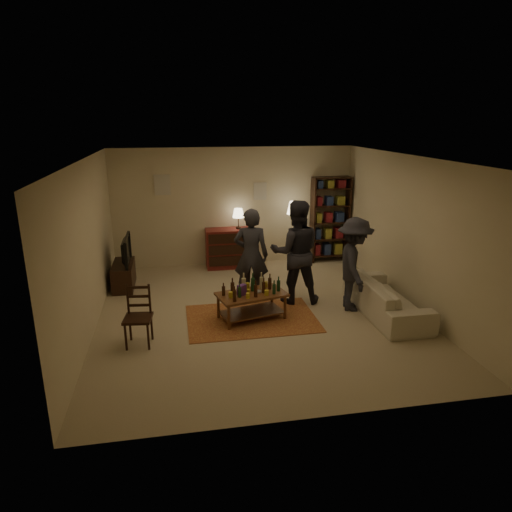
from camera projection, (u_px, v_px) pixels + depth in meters
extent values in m
plane|color=#C6B793|center=(258.00, 313.00, 8.07)|extent=(6.00, 6.00, 0.00)
plane|color=beige|center=(234.00, 207.00, 10.50)|extent=(5.50, 0.00, 5.50)
plane|color=beige|center=(88.00, 248.00, 7.20)|extent=(0.00, 6.00, 6.00)
plane|color=beige|center=(409.00, 233.00, 8.15)|extent=(0.00, 6.00, 6.00)
plane|color=beige|center=(311.00, 311.00, 4.85)|extent=(5.50, 0.00, 5.50)
plane|color=white|center=(259.00, 158.00, 7.28)|extent=(6.00, 6.00, 0.00)
cube|color=beige|center=(162.00, 185.00, 10.04)|extent=(0.35, 0.03, 0.45)
cube|color=beige|center=(260.00, 191.00, 10.48)|extent=(0.30, 0.03, 0.40)
cube|color=maroon|center=(252.00, 318.00, 7.86)|extent=(2.20, 1.50, 0.01)
cube|color=brown|center=(252.00, 294.00, 7.73)|extent=(1.26, 0.88, 0.04)
cube|color=brown|center=(252.00, 312.00, 7.82)|extent=(1.14, 0.76, 0.02)
cylinder|color=brown|center=(229.00, 318.00, 7.37)|extent=(0.05, 0.05, 0.43)
cylinder|color=brown|center=(285.00, 308.00, 7.78)|extent=(0.05, 0.05, 0.43)
cylinder|color=brown|center=(218.00, 307.00, 7.81)|extent=(0.05, 0.05, 0.43)
cylinder|color=brown|center=(272.00, 297.00, 8.22)|extent=(0.05, 0.05, 0.43)
cylinder|color=gold|center=(231.00, 295.00, 7.53)|extent=(0.07, 0.07, 0.10)
cylinder|color=gold|center=(248.00, 296.00, 7.50)|extent=(0.07, 0.07, 0.09)
cylinder|color=gold|center=(248.00, 286.00, 7.91)|extent=(0.07, 0.07, 0.11)
cylinder|color=gold|center=(267.00, 293.00, 7.63)|extent=(0.07, 0.07, 0.09)
cylinder|color=gold|center=(266.00, 284.00, 8.00)|extent=(0.07, 0.07, 0.10)
cylinder|color=gold|center=(248.00, 291.00, 7.70)|extent=(0.06, 0.06, 0.08)
cube|color=#663799|center=(241.00, 290.00, 7.64)|extent=(0.17, 0.15, 0.18)
cylinder|color=gray|center=(258.00, 292.00, 7.75)|extent=(0.12, 0.12, 0.03)
cube|color=black|center=(138.00, 318.00, 6.84)|extent=(0.45, 0.45, 0.04)
cylinder|color=black|center=(126.00, 337.00, 6.73)|extent=(0.04, 0.04, 0.43)
cylinder|color=black|center=(148.00, 337.00, 6.75)|extent=(0.04, 0.04, 0.43)
cylinder|color=black|center=(130.00, 327.00, 7.05)|extent=(0.04, 0.04, 0.43)
cylinder|color=black|center=(152.00, 327.00, 7.07)|extent=(0.04, 0.04, 0.43)
cube|color=black|center=(139.00, 298.00, 6.92)|extent=(0.33, 0.07, 0.48)
cube|color=black|center=(124.00, 275.00, 9.27)|extent=(0.40, 1.00, 0.50)
imported|color=black|center=(123.00, 250.00, 9.12)|extent=(0.13, 0.97, 0.56)
cube|color=maroon|center=(228.00, 248.00, 10.46)|extent=(1.00, 0.48, 0.90)
cube|color=black|center=(229.00, 261.00, 10.29)|extent=(0.92, 0.02, 0.22)
cube|color=black|center=(229.00, 250.00, 10.22)|extent=(0.92, 0.02, 0.22)
cube|color=black|center=(229.00, 239.00, 10.14)|extent=(0.92, 0.02, 0.22)
cylinder|color=black|center=(238.00, 228.00, 10.37)|extent=(0.12, 0.12, 0.04)
cylinder|color=black|center=(238.00, 222.00, 10.33)|extent=(0.02, 0.02, 0.22)
cone|color=#FFE5B2|center=(238.00, 213.00, 10.27)|extent=(0.26, 0.26, 0.20)
cube|color=black|center=(313.00, 221.00, 10.71)|extent=(0.04, 0.34, 2.00)
cube|color=black|center=(347.00, 219.00, 10.86)|extent=(0.04, 0.34, 2.00)
cube|color=black|center=(328.00, 254.00, 11.03)|extent=(0.90, 0.34, 0.03)
cube|color=black|center=(329.00, 238.00, 10.91)|extent=(0.90, 0.34, 0.03)
cube|color=black|center=(330.00, 222.00, 10.80)|extent=(0.90, 0.34, 0.03)
cube|color=black|center=(331.00, 205.00, 10.68)|extent=(0.90, 0.34, 0.03)
cube|color=black|center=(332.00, 188.00, 10.56)|extent=(0.90, 0.34, 0.03)
cube|color=black|center=(332.00, 177.00, 10.49)|extent=(0.90, 0.34, 0.03)
cube|color=maroon|center=(317.00, 249.00, 10.94)|extent=(0.12, 0.22, 0.26)
cube|color=navy|center=(327.00, 249.00, 10.98)|extent=(0.15, 0.22, 0.26)
cube|color=#9D9A34|center=(337.00, 248.00, 11.03)|extent=(0.18, 0.22, 0.26)
cube|color=navy|center=(317.00, 233.00, 10.82)|extent=(0.12, 0.22, 0.24)
cube|color=#9D9A34|center=(327.00, 233.00, 10.87)|extent=(0.15, 0.22, 0.24)
cube|color=maroon|center=(338.00, 232.00, 10.91)|extent=(0.18, 0.22, 0.24)
cube|color=#9D9A34|center=(318.00, 217.00, 10.71)|extent=(0.12, 0.22, 0.22)
cube|color=maroon|center=(328.00, 217.00, 10.75)|extent=(0.15, 0.22, 0.22)
cube|color=navy|center=(339.00, 217.00, 10.80)|extent=(0.18, 0.22, 0.22)
cube|color=maroon|center=(319.00, 201.00, 10.60)|extent=(0.12, 0.22, 0.20)
cube|color=navy|center=(329.00, 201.00, 10.64)|extent=(0.15, 0.22, 0.20)
cube|color=#9D9A34|center=(340.00, 200.00, 10.69)|extent=(0.18, 0.22, 0.20)
cube|color=navy|center=(319.00, 184.00, 10.48)|extent=(0.12, 0.22, 0.18)
cube|color=#9D9A34|center=(330.00, 184.00, 10.53)|extent=(0.15, 0.22, 0.18)
cube|color=maroon|center=(341.00, 184.00, 10.57)|extent=(0.18, 0.22, 0.18)
cylinder|color=black|center=(293.00, 266.00, 10.61)|extent=(0.28, 0.28, 0.03)
cylinder|color=black|center=(294.00, 239.00, 10.42)|extent=(0.03, 0.03, 1.34)
cone|color=#FFE5B2|center=(295.00, 208.00, 10.21)|extent=(0.36, 0.36, 0.28)
imported|color=beige|center=(386.00, 297.00, 7.99)|extent=(0.81, 2.08, 0.61)
imported|color=#2A2B32|center=(251.00, 255.00, 8.43)|extent=(0.73, 0.57, 1.77)
imported|color=#222229|center=(296.00, 252.00, 8.34)|extent=(1.02, 0.84, 1.92)
imported|color=#26272E|center=(354.00, 264.00, 8.04)|extent=(0.83, 1.19, 1.68)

